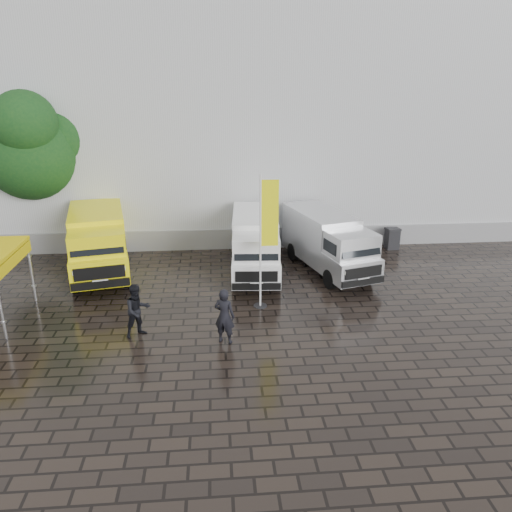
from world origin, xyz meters
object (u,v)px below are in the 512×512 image
Objects in this scene: van_yellow at (99,244)px; person_tent at (138,310)px; van_white at (255,246)px; person_front at (224,316)px; van_silver at (328,243)px; flagpole at (266,236)px; wheelie_bin at (392,238)px.

van_yellow is 3.18× the size of person_tent.
van_white is at bearing -15.83° from van_yellow.
van_silver is at bearing -104.89° from person_front.
van_silver is at bearing -14.61° from van_yellow.
person_front is at bearing -121.59° from flagpole.
person_front is at bearing -143.85° from van_silver.
van_white is 3.06× the size of person_front.
van_silver is 3.08× the size of person_front.
wheelie_bin is 12.01m from person_front.
wheelie_bin is (3.81, 2.61, -0.71)m from van_silver.
van_white is 1.15× the size of flagpole.
van_silver is 3.17× the size of person_tent.
flagpole is at bearing -142.51° from wheelie_bin.
flagpole reaches higher than van_silver.
wheelie_bin is 13.71m from person_tent.
wheelie_bin is at bearing 24.17° from van_white.
van_white reaches higher than wheelie_bin.
van_white is 7.48m from wheelie_bin.
person_tent reaches higher than wheelie_bin.
van_yellow is 8.22m from person_front.
van_white is at bearing -163.15° from wheelie_bin.
person_front is 2.88m from person_tent.
van_yellow reaches higher than van_white.
flagpole is at bearing -84.74° from van_white.
person_front is at bearing -138.30° from wheelie_bin.
van_silver is 1.15× the size of flagpole.
van_yellow is at bearing 79.98° from person_tent.
person_front is (-1.55, -2.52, -1.83)m from flagpole.
van_white is 3.73m from flagpole.
van_white is at bearing -80.76° from person_front.
person_front is 1.03× the size of person_tent.
flagpole is 2.75× the size of person_tent.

